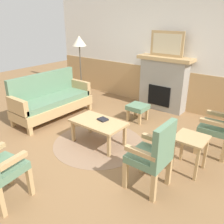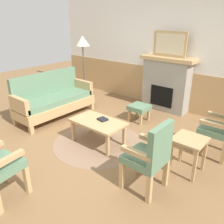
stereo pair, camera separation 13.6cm
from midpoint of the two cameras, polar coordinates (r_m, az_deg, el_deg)
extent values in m
plane|color=olive|center=(4.23, -2.16, -8.31)|extent=(14.00, 14.00, 0.00)
cube|color=white|center=(5.87, 15.44, 13.76)|extent=(7.20, 0.12, 2.70)
cube|color=tan|center=(6.00, 14.31, 5.44)|extent=(7.20, 0.02, 0.95)
cube|color=gray|center=(5.80, 13.61, 6.24)|extent=(1.10, 0.36, 1.20)
cube|color=black|center=(5.70, 12.52, 3.73)|extent=(0.56, 0.02, 0.48)
cube|color=tan|center=(5.67, 14.21, 12.46)|extent=(1.30, 0.44, 0.08)
cube|color=tan|center=(5.62, 14.52, 15.66)|extent=(0.80, 0.03, 0.56)
cube|color=beige|center=(5.61, 14.44, 15.65)|extent=(0.68, 0.01, 0.44)
cube|color=tan|center=(4.86, -18.24, -4.12)|extent=(0.08, 0.08, 0.16)
cube|color=tan|center=(5.81, -4.28, 1.41)|extent=(0.08, 0.08, 0.16)
cube|color=tan|center=(5.34, -21.71, -2.16)|extent=(0.08, 0.08, 0.16)
cube|color=tan|center=(6.22, -8.26, 2.68)|extent=(0.08, 0.08, 0.16)
cube|color=tan|center=(5.44, -12.79, 1.44)|extent=(0.70, 1.80, 0.20)
cube|color=#5B7F60|center=(5.39, -12.93, 3.03)|extent=(0.60, 1.70, 0.12)
cube|color=#5B7F60|center=(5.53, -15.12, 6.70)|extent=(0.10, 1.70, 0.50)
cube|color=tan|center=(4.92, -20.85, 1.60)|extent=(0.60, 0.10, 0.30)
cube|color=tan|center=(5.87, -6.45, 6.21)|extent=(0.60, 0.10, 0.30)
cube|color=tan|center=(4.37, -8.50, -4.46)|extent=(0.05, 0.05, 0.40)
cube|color=tan|center=(3.85, -0.03, -8.18)|extent=(0.05, 0.05, 0.40)
cube|color=tan|center=(4.64, -4.46, -2.61)|extent=(0.05, 0.05, 0.40)
cube|color=tan|center=(4.15, 3.92, -5.79)|extent=(0.05, 0.05, 0.40)
cube|color=tan|center=(4.14, -2.51, -2.44)|extent=(0.96, 0.56, 0.04)
cylinder|color=#896B51|center=(4.33, -2.41, -7.45)|extent=(1.64, 1.64, 0.01)
cube|color=black|center=(4.16, -1.34, -1.77)|extent=(0.19, 0.17, 0.03)
cube|color=tan|center=(5.15, 4.98, -0.83)|extent=(0.05, 0.05, 0.26)
cube|color=tan|center=(5.00, 7.78, -1.70)|extent=(0.05, 0.05, 0.26)
cube|color=tan|center=(5.38, 6.83, 0.14)|extent=(0.05, 0.05, 0.26)
cube|color=tan|center=(5.24, 9.56, -0.66)|extent=(0.05, 0.05, 0.26)
cube|color=#5B7F60|center=(5.13, 7.39, 1.11)|extent=(0.40, 0.40, 0.10)
cube|color=tan|center=(4.15, 20.75, -7.36)|extent=(0.06, 0.06, 0.40)
cube|color=tan|center=(4.51, 22.40, -5.13)|extent=(0.06, 0.06, 0.40)
cube|color=tan|center=(4.08, 26.37, -8.87)|extent=(0.06, 0.06, 0.40)
cube|color=#5B7F60|center=(4.18, 24.82, -3.91)|extent=(0.50, 0.50, 0.10)
cube|color=tan|center=(3.93, 24.49, -2.78)|extent=(0.44, 0.09, 0.06)
cube|color=tan|center=(4.30, 25.85, -0.88)|extent=(0.44, 0.09, 0.06)
cube|color=tan|center=(3.23, 3.68, -15.03)|extent=(0.06, 0.06, 0.40)
cube|color=tan|center=(3.51, 7.88, -11.73)|extent=(0.06, 0.06, 0.40)
cube|color=tan|center=(3.06, 10.32, -17.93)|extent=(0.06, 0.06, 0.40)
cube|color=tan|center=(3.36, 14.09, -14.11)|extent=(0.06, 0.06, 0.40)
cube|color=#5B7F60|center=(3.13, 9.28, -10.97)|extent=(0.48, 0.48, 0.10)
cube|color=#5B7F60|center=(2.91, 13.02, -7.47)|extent=(0.08, 0.48, 0.48)
cube|color=tan|center=(2.89, 7.33, -9.93)|extent=(0.44, 0.07, 0.06)
cube|color=tan|center=(3.20, 11.40, -6.80)|extent=(0.44, 0.07, 0.06)
cube|color=tan|center=(3.60, -23.16, -12.61)|extent=(0.07, 0.07, 0.40)
cube|color=tan|center=(3.31, -18.75, -15.27)|extent=(0.07, 0.07, 0.40)
cube|color=tan|center=(2.99, -22.92, -10.63)|extent=(0.13, 0.45, 0.06)
cube|color=tan|center=(3.87, 17.43, -8.09)|extent=(0.04, 0.04, 0.52)
cube|color=tan|center=(3.78, 22.46, -9.66)|extent=(0.04, 0.04, 0.52)
cube|color=tan|center=(3.58, 15.07, -10.46)|extent=(0.04, 0.04, 0.52)
cube|color=tan|center=(3.48, 20.49, -12.25)|extent=(0.04, 0.04, 0.52)
cube|color=tan|center=(3.54, 19.42, -6.29)|extent=(0.44, 0.44, 0.03)
cylinder|color=#332D28|center=(6.61, -5.95, 3.41)|extent=(0.24, 0.24, 0.03)
cylinder|color=#4C473D|center=(6.41, -6.20, 9.46)|extent=(0.03, 0.03, 1.40)
cone|color=beige|center=(6.28, -6.53, 16.81)|extent=(0.36, 0.36, 0.25)
camera|label=1|loc=(0.07, -89.07, 0.38)|focal=37.69mm
camera|label=2|loc=(0.07, 90.93, -0.38)|focal=37.69mm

